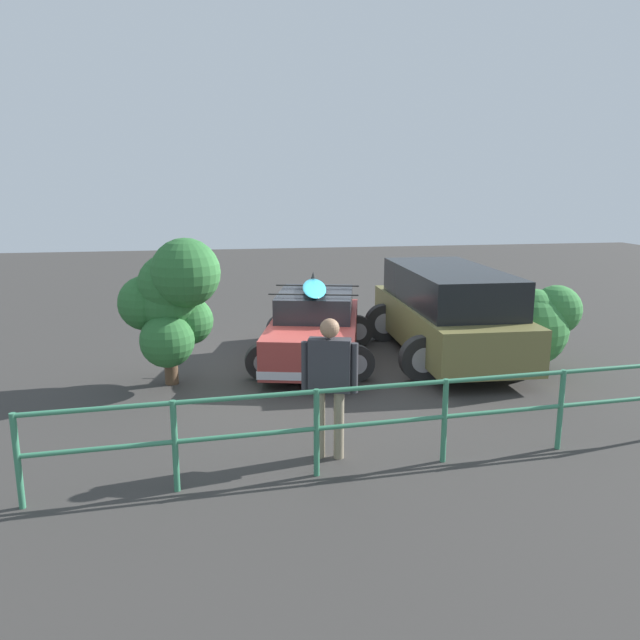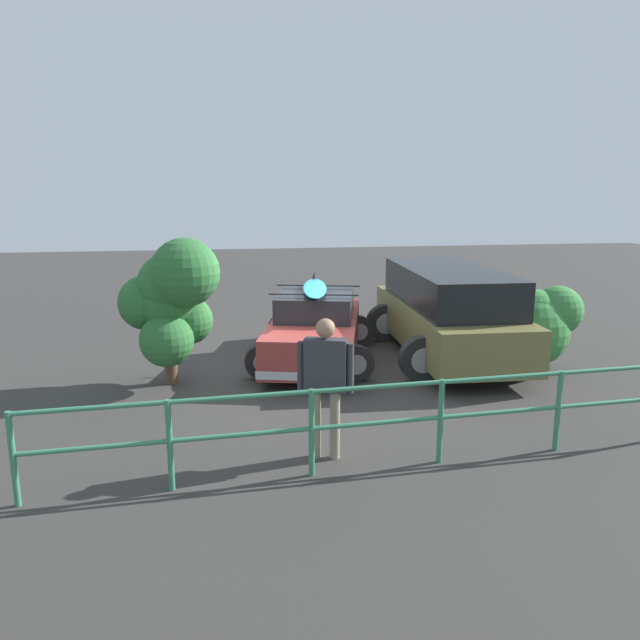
{
  "view_description": "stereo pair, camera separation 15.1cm",
  "coord_description": "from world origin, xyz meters",
  "px_view_note": "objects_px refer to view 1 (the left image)",
  "views": [
    {
      "loc": [
        1.5,
        10.99,
        3.42
      ],
      "look_at": [
        -0.37,
        -0.02,
        0.95
      ],
      "focal_mm": 35.0,
      "sensor_mm": 36.0,
      "label": 1
    },
    {
      "loc": [
        1.35,
        11.01,
        3.42
      ],
      "look_at": [
        -0.37,
        -0.02,
        0.95
      ],
      "focal_mm": 35.0,
      "sensor_mm": 36.0,
      "label": 2
    }
  ],
  "objects_px": {
    "bush_near_left": "(171,302)",
    "bush_near_right": "(531,325)",
    "sedan_car": "(315,328)",
    "person_bystander": "(330,376)",
    "suv_car": "(447,311)"
  },
  "relations": [
    {
      "from": "bush_near_left",
      "to": "sedan_car",
      "type": "bearing_deg",
      "value": -156.91
    },
    {
      "from": "suv_car",
      "to": "bush_near_right",
      "type": "relative_size",
      "value": 2.98
    },
    {
      "from": "sedan_car",
      "to": "person_bystander",
      "type": "xyz_separation_m",
      "value": [
        0.53,
        4.4,
        0.44
      ]
    },
    {
      "from": "bush_near_left",
      "to": "person_bystander",
      "type": "bearing_deg",
      "value": 122.6
    },
    {
      "from": "sedan_car",
      "to": "bush_near_right",
      "type": "distance_m",
      "value": 4.05
    },
    {
      "from": "bush_near_right",
      "to": "suv_car",
      "type": "bearing_deg",
      "value": -41.01
    },
    {
      "from": "bush_near_left",
      "to": "bush_near_right",
      "type": "distance_m",
      "value": 6.5
    },
    {
      "from": "sedan_car",
      "to": "suv_car",
      "type": "height_order",
      "value": "suv_car"
    },
    {
      "from": "bush_near_left",
      "to": "bush_near_right",
      "type": "height_order",
      "value": "bush_near_left"
    },
    {
      "from": "sedan_car",
      "to": "suv_car",
      "type": "distance_m",
      "value": 2.65
    },
    {
      "from": "sedan_car",
      "to": "person_bystander",
      "type": "distance_m",
      "value": 4.45
    },
    {
      "from": "suv_car",
      "to": "person_bystander",
      "type": "distance_m",
      "value": 5.28
    },
    {
      "from": "bush_near_left",
      "to": "bush_near_right",
      "type": "xyz_separation_m",
      "value": [
        -6.47,
        0.11,
        -0.62
      ]
    },
    {
      "from": "sedan_car",
      "to": "bush_near_right",
      "type": "bearing_deg",
      "value": 162.33
    },
    {
      "from": "sedan_car",
      "to": "person_bystander",
      "type": "relative_size",
      "value": 2.34
    }
  ]
}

